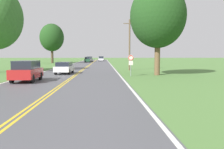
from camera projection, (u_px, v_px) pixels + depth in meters
name	position (u px, v px, depth m)	size (l,w,h in m)	color
traffic_sign	(131.00, 60.00, 25.26)	(0.60, 0.10, 2.26)	gray
utility_pole_midground	(129.00, 44.00, 34.81)	(1.80, 0.24, 7.45)	brown
tree_behind_sign	(158.00, 16.00, 26.15)	(6.16, 6.16, 10.11)	brown
tree_mid_treeline	(52.00, 38.00, 66.19)	(6.68, 6.68, 11.01)	#473828
car_red_suv_approaching	(27.00, 71.00, 20.04)	(1.88, 4.21, 1.77)	black
car_white_hatchback_mid_near	(64.00, 67.00, 28.35)	(1.86, 4.16, 1.42)	black
car_dark_green_van_mid_far	(88.00, 60.00, 73.89)	(1.78, 4.36, 1.66)	black
car_dark_grey_suv_receding	(89.00, 59.00, 80.70)	(2.07, 4.49, 1.78)	black
car_silver_van_distant	(101.00, 59.00, 88.96)	(2.13, 4.88, 1.80)	black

